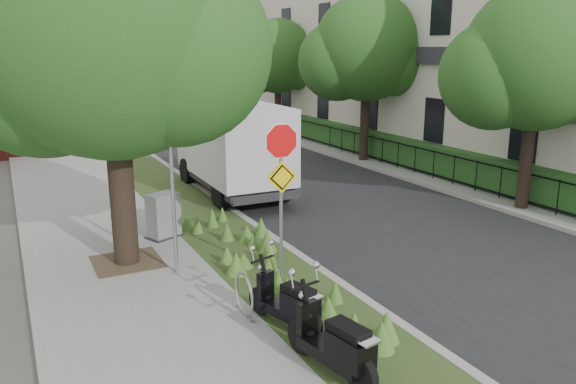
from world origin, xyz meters
name	(u,v)px	position (x,y,z in m)	size (l,w,h in m)	color
ground	(356,280)	(0.00, 0.00, 0.00)	(120.00, 120.00, 0.00)	#4C5147
sidewalk_near	(74,192)	(-4.25, 10.00, 0.06)	(3.50, 60.00, 0.12)	gray
verge	(158,183)	(-1.50, 10.00, 0.06)	(2.00, 60.00, 0.12)	#2F451D
kerb_near	(186,179)	(-0.50, 10.00, 0.07)	(0.20, 60.00, 0.13)	#9E9991
road	(276,171)	(3.00, 10.00, 0.01)	(7.00, 60.00, 0.01)	black
kerb_far	(353,162)	(6.50, 10.00, 0.07)	(0.20, 60.00, 0.13)	#9E9991
footpath_far	(387,158)	(8.20, 10.00, 0.06)	(3.20, 60.00, 0.12)	gray
street_tree_main	(105,35)	(-4.08, 2.86, 4.80)	(6.21, 5.54, 7.66)	black
bare_post	(172,176)	(-3.20, 1.80, 2.12)	(0.08, 0.08, 4.00)	#A5A8AD
bike_hoop	(244,294)	(-2.70, -0.60, 0.50)	(0.06, 0.78, 0.77)	#A5A8AD
sign_assembly	(281,169)	(-1.40, 0.58, 2.33)	(0.94, 0.08, 3.22)	#A5A8AD
fence_far	(368,146)	(7.20, 10.00, 0.67)	(0.04, 24.00, 1.00)	black
hedge_far	(382,144)	(7.90, 10.00, 0.67)	(1.00, 24.00, 1.10)	#1F4619
terrace_houses	(454,58)	(11.49, 10.00, 4.16)	(7.40, 26.40, 8.20)	beige
far_tree_a	(533,65)	(6.94, 2.05, 4.13)	(4.60, 4.10, 6.22)	black
far_tree_b	(365,53)	(6.94, 10.05, 4.37)	(4.83, 4.31, 6.56)	black
far_tree_c	(277,60)	(6.94, 18.04, 3.95)	(4.37, 3.89, 5.93)	black
scooter_near	(339,350)	(-2.26, -2.95, 0.54)	(0.58, 1.79, 0.86)	black
scooter_far	(292,308)	(-2.22, -1.43, 0.50)	(0.66, 1.62, 0.79)	black
box_truck	(233,145)	(0.30, 7.45, 1.62)	(2.31, 5.53, 2.48)	#262628
utility_cabinet	(164,216)	(-2.85, 4.07, 0.64)	(0.96, 0.82, 1.08)	#262628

